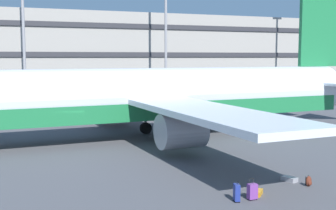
# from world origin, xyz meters

# --- Properties ---
(ground_plane) EXTENTS (600.00, 600.00, 0.00)m
(ground_plane) POSITION_xyz_m (0.00, 0.00, 0.00)
(ground_plane) COLOR #4C4C51
(terminal_structure) EXTENTS (140.96, 21.31, 12.73)m
(terminal_structure) POSITION_xyz_m (0.00, 45.42, 6.36)
(terminal_structure) COLOR gray
(terminal_structure) RESTS_ON ground_plane
(airliner) EXTENTS (42.19, 34.08, 11.01)m
(airliner) POSITION_xyz_m (5.82, 0.92, 3.05)
(airliner) COLOR silver
(airliner) RESTS_ON ground_plane
(light_mast_center_right) EXTENTS (1.80, 0.50, 21.80)m
(light_mast_center_right) POSITION_xyz_m (18.17, 27.42, 12.59)
(light_mast_center_right) COLOR gray
(light_mast_center_right) RESTS_ON ground_plane
(light_mast_right) EXTENTS (1.80, 0.50, 19.67)m
(light_mast_right) POSITION_xyz_m (41.21, 27.42, 11.49)
(light_mast_right) COLOR gray
(light_mast_right) RESTS_ON ground_plane
(suitcase_navy) EXTENTS (0.31, 0.43, 0.84)m
(suitcase_navy) POSITION_xyz_m (4.96, -14.46, 0.40)
(suitcase_navy) COLOR navy
(suitcase_navy) RESTS_ON ground_plane
(suitcase_small) EXTENTS (0.62, 0.82, 0.22)m
(suitcase_small) POSITION_xyz_m (8.92, -12.72, 0.11)
(suitcase_small) COLOR gray
(suitcase_small) RESTS_ON ground_plane
(suitcase_scuffed) EXTENTS (0.77, 0.78, 0.21)m
(suitcase_scuffed) POSITION_xyz_m (6.27, -14.00, 0.11)
(suitcase_scuffed) COLOR orange
(suitcase_scuffed) RESTS_ON ground_plane
(suitcase_red) EXTENTS (0.41, 0.28, 0.91)m
(suitcase_red) POSITION_xyz_m (5.70, -14.50, 0.37)
(suitcase_red) COLOR #72388C
(suitcase_red) RESTS_ON ground_plane
(backpack_purple) EXTENTS (0.33, 0.27, 0.54)m
(backpack_purple) POSITION_xyz_m (9.22, -13.77, 0.24)
(backpack_purple) COLOR #592619
(backpack_purple) RESTS_ON ground_plane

